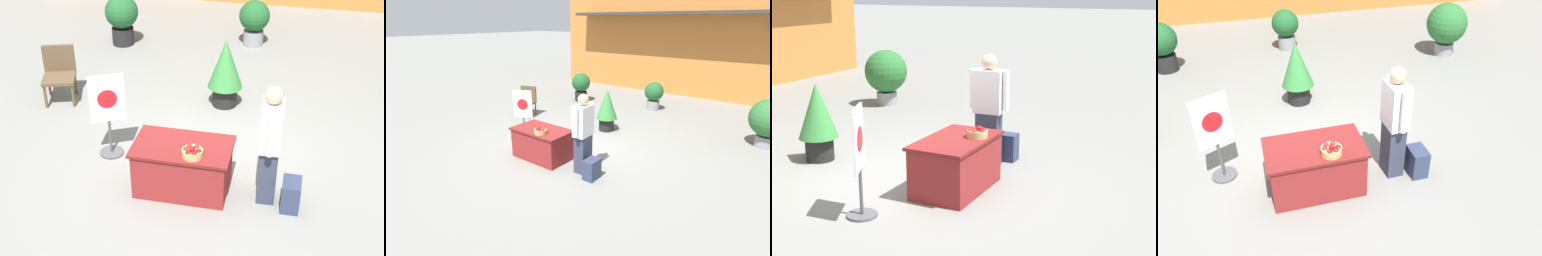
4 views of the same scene
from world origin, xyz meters
The scene contains 10 objects.
ground_plane centered at (0.00, 0.00, 0.00)m, with size 120.00×120.00×0.00m, color slate.
display_table centered at (-0.13, -0.82, 0.35)m, with size 1.32×0.79×0.70m.
apple_basket centered at (0.05, -1.05, 0.77)m, with size 0.27×0.27×0.16m.
person_visitor centered at (1.00, -0.78, 0.85)m, with size 0.28×0.61×1.67m.
backpack centered at (1.34, -0.93, 0.21)m, with size 0.24×0.34×0.42m.
poster_board centered at (-1.38, -0.23, 0.69)m, with size 0.47×0.36×1.31m.
patio_chair centered at (-2.84, 1.26, 0.53)m, with size 0.69×0.69×0.96m.
potted_plant_far_right centered at (0.04, 1.64, 0.68)m, with size 0.60×0.60×1.21m.
potted_plant_far_left centered at (-2.57, 3.88, 0.63)m, with size 0.71×0.71×1.09m.
potted_plant_near_right centered at (0.21, 4.45, 0.57)m, with size 0.66×0.66×0.98m.
Camera 1 is at (1.24, -6.53, 4.59)m, focal length 50.00 mm.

